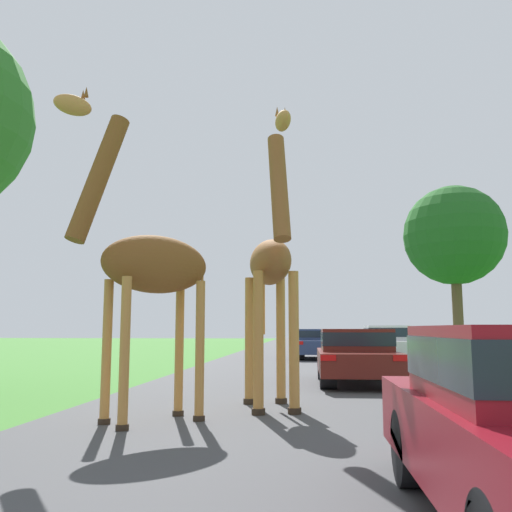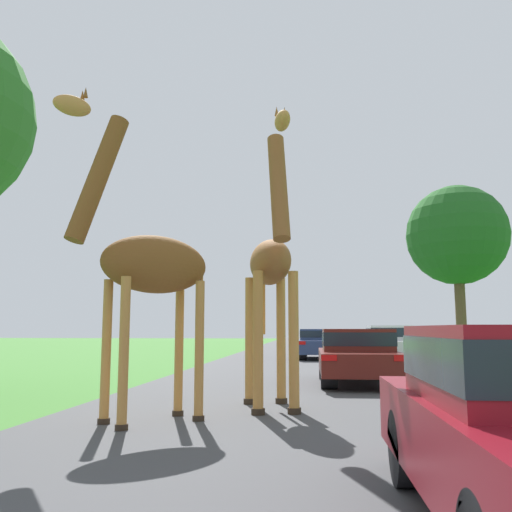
% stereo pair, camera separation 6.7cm
% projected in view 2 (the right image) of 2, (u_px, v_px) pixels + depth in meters
% --- Properties ---
extents(road, '(8.22, 120.00, 0.00)m').
position_uv_depth(road, '(308.00, 355.00, 28.63)').
color(road, '#424244').
rests_on(road, ground).
extents(giraffe_near_road, '(1.10, 2.64, 5.07)m').
position_uv_depth(giraffe_near_road, '(271.00, 268.00, 9.75)').
color(giraffe_near_road, '#B77F3D').
rests_on(giraffe_near_road, ground).
extents(giraffe_companion, '(2.22, 2.14, 4.95)m').
position_uv_depth(giraffe_companion, '(148.00, 262.00, 8.40)').
color(giraffe_companion, '#B77F3D').
rests_on(giraffe_companion, ground).
extents(car_queue_right, '(1.75, 4.18, 1.52)m').
position_uv_depth(car_queue_right, '(389.00, 344.00, 21.46)').
color(car_queue_right, silver).
rests_on(car_queue_right, ground).
extents(car_queue_left, '(1.97, 4.24, 1.39)m').
position_uv_depth(car_queue_left, '(319.00, 343.00, 25.52)').
color(car_queue_left, navy).
rests_on(car_queue_left, ground).
extents(car_far_ahead, '(1.93, 4.18, 1.40)m').
position_uv_depth(car_far_ahead, '(357.00, 354.00, 13.91)').
color(car_far_ahead, '#561914').
rests_on(car_far_ahead, ground).
extents(tree_left_edge, '(5.38, 5.38, 9.12)m').
position_uv_depth(tree_left_edge, '(457.00, 236.00, 29.27)').
color(tree_left_edge, brown).
rests_on(tree_left_edge, ground).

